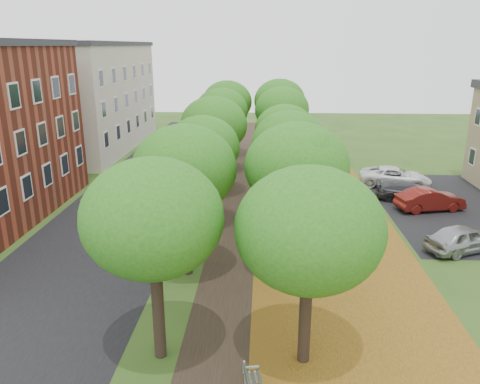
# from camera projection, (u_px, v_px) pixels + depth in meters

# --- Properties ---
(ground) EXTENTS (120.00, 120.00, 0.00)m
(ground) POSITION_uv_depth(u_px,v_px,m) (226.00, 357.00, 15.74)
(ground) COLOR #2D4C19
(ground) RESTS_ON ground
(street_asphalt) EXTENTS (8.00, 70.00, 0.01)m
(street_asphalt) POSITION_uv_depth(u_px,v_px,m) (129.00, 207.00, 30.39)
(street_asphalt) COLOR black
(street_asphalt) RESTS_ON ground
(footpath) EXTENTS (3.20, 70.00, 0.01)m
(footpath) POSITION_uv_depth(u_px,v_px,m) (244.00, 209.00, 30.03)
(footpath) COLOR black
(footpath) RESTS_ON ground
(leaf_verge) EXTENTS (7.50, 70.00, 0.01)m
(leaf_verge) POSITION_uv_depth(u_px,v_px,m) (322.00, 210.00, 29.79)
(leaf_verge) COLOR #99651C
(leaf_verge) RESTS_ON ground
(parking_lot) EXTENTS (9.00, 16.00, 0.01)m
(parking_lot) POSITION_uv_depth(u_px,v_px,m) (452.00, 207.00, 30.34)
(parking_lot) COLOR black
(parking_lot) RESTS_ON ground
(tree_row_west) EXTENTS (4.26, 34.26, 6.61)m
(tree_row_west) POSITION_uv_depth(u_px,v_px,m) (209.00, 135.00, 28.71)
(tree_row_west) COLOR black
(tree_row_west) RESTS_ON ground
(tree_row_east) EXTENTS (4.26, 34.26, 6.61)m
(tree_row_east) POSITION_uv_depth(u_px,v_px,m) (287.00, 136.00, 28.48)
(tree_row_east) COLOR black
(tree_row_east) RESTS_ON ground
(building_cream) EXTENTS (10.30, 20.30, 10.40)m
(building_cream) POSITION_uv_depth(u_px,v_px,m) (81.00, 96.00, 46.44)
(building_cream) COLOR beige
(building_cream) RESTS_ON ground
(car_silver) EXTENTS (4.41, 3.21, 1.39)m
(car_silver) POSITION_uv_depth(u_px,v_px,m) (463.00, 238.00, 23.66)
(car_silver) COLOR #A8A8AD
(car_silver) RESTS_ON ground
(car_red) EXTENTS (4.51, 2.45, 1.41)m
(car_red) POSITION_uv_depth(u_px,v_px,m) (430.00, 200.00, 29.59)
(car_red) COLOR maroon
(car_red) RESTS_ON ground
(car_grey) EXTENTS (4.57, 2.67, 1.24)m
(car_grey) POSITION_uv_depth(u_px,v_px,m) (409.00, 192.00, 31.46)
(car_grey) COLOR #2D2E32
(car_grey) RESTS_ON ground
(car_white) EXTENTS (5.48, 3.28, 1.42)m
(car_white) POSITION_uv_depth(u_px,v_px,m) (395.00, 177.00, 34.71)
(car_white) COLOR white
(car_white) RESTS_ON ground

